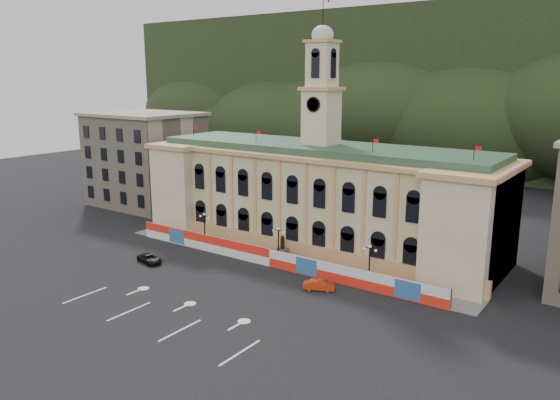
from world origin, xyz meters
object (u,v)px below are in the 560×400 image
Objects in this scene: lamp_center at (278,242)px; red_sedan at (319,285)px; black_suv at (150,259)px; statue at (282,253)px.

lamp_center is 1.27× the size of red_sedan.
black_suv is (-14.65, -10.59, -2.47)m from lamp_center.
black_suv is (-14.65, -11.59, -0.59)m from statue.
lamp_center reaches higher than black_suv.
red_sedan is 0.87× the size of black_suv.
statue is 0.80× the size of black_suv.
black_suv is at bearing 77.06° from red_sedan.
red_sedan reaches higher than black_suv.
lamp_center is at bearing 36.68° from red_sedan.
red_sedan is at bearing -28.35° from lamp_center.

